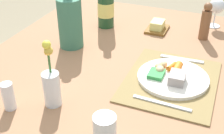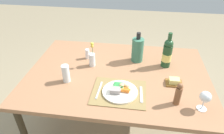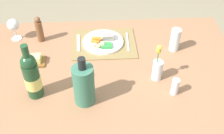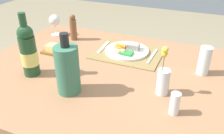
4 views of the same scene
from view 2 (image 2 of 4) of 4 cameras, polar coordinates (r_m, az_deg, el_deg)
ground_plane at (r=2.25m, az=1.29°, el=-16.97°), size 8.00×8.00×0.00m
dining_table at (r=1.78m, az=1.56°, el=-3.17°), size 1.55×1.08×0.73m
placemat at (r=1.54m, az=1.99°, el=-7.13°), size 0.41×0.33×0.01m
dinner_plate at (r=1.53m, az=2.28°, el=-6.73°), size 0.27×0.27×0.05m
fork at (r=1.55m, az=-3.69°, el=-6.50°), size 0.02×0.20×0.00m
knife at (r=1.53m, az=8.29°, el=-7.66°), size 0.03×0.18×0.00m
cooler_bottle at (r=1.87m, az=7.25°, el=4.91°), size 0.11×0.11×0.28m
butter_dish at (r=1.68m, az=17.18°, el=-4.04°), size 0.13×0.10×0.05m
wine_bottle at (r=1.83m, az=15.38°, el=3.77°), size 0.08×0.08×0.32m
water_tumbler at (r=1.65m, az=-12.90°, el=-2.08°), size 0.06×0.06×0.15m
pepper_mill at (r=1.47m, az=18.23°, el=-7.37°), size 0.05×0.05×0.18m
wine_glass at (r=1.48m, az=24.94°, el=-7.81°), size 0.08×0.08×0.15m
salt_shaker at (r=1.94m, az=-6.97°, el=3.73°), size 0.04×0.04×0.10m
flower_vase at (r=1.81m, az=-5.66°, el=2.57°), size 0.06×0.06×0.23m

